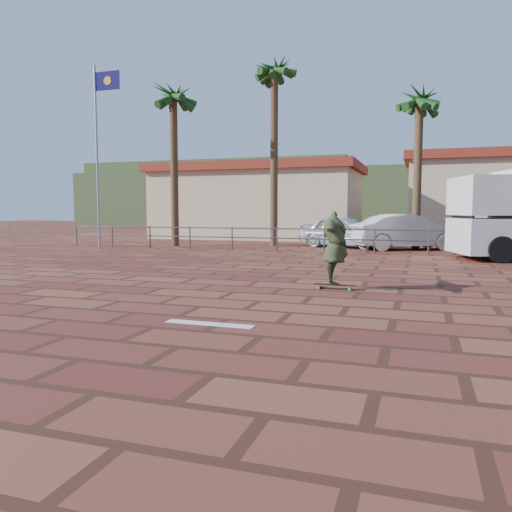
{
  "coord_description": "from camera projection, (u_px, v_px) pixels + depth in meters",
  "views": [
    {
      "loc": [
        3.7,
        -8.02,
        1.72
      ],
      "look_at": [
        0.57,
        1.44,
        0.8
      ],
      "focal_mm": 35.0,
      "sensor_mm": 36.0,
      "label": 1
    }
  ],
  "objects": [
    {
      "name": "building_west",
      "position": [
        259.0,
        201.0,
        31.36
      ],
      "size": [
        12.6,
        7.6,
        4.5
      ],
      "color": "beige",
      "rests_on": "ground"
    },
    {
      "name": "guardrail",
      "position": [
        324.0,
        236.0,
        20.18
      ],
      "size": [
        24.06,
        0.06,
        1.0
      ],
      "color": "#47494F",
      "rests_on": "ground"
    },
    {
      "name": "skateboarder",
      "position": [
        335.0,
        248.0,
        10.78
      ],
      "size": [
        0.8,
        2.03,
        1.6
      ],
      "primitive_type": "imported",
      "rotation": [
        0.0,
        0.0,
        1.71
      ],
      "color": "#2E391F",
      "rests_on": "longboard"
    },
    {
      "name": "car_silver",
      "position": [
        345.0,
        232.0,
        22.95
      ],
      "size": [
        4.63,
        3.1,
        1.46
      ],
      "primitive_type": "imported",
      "rotation": [
        0.0,
        0.0,
        1.22
      ],
      "color": "silver",
      "rests_on": "ground"
    },
    {
      "name": "longboard",
      "position": [
        335.0,
        286.0,
        10.86
      ],
      "size": [
        0.99,
        0.26,
        0.1
      ],
      "rotation": [
        0.0,
        0.0,
        -0.05
      ],
      "color": "olive",
      "rests_on": "ground"
    },
    {
      "name": "ground",
      "position": [
        200.0,
        307.0,
        8.9
      ],
      "size": [
        120.0,
        120.0,
        0.0
      ],
      "primitive_type": "plane",
      "color": "brown",
      "rests_on": "ground"
    },
    {
      "name": "hill_back",
      "position": [
        224.0,
        193.0,
        68.35
      ],
      "size": [
        35.0,
        14.0,
        8.0
      ],
      "primitive_type": "cube",
      "color": "#384C28",
      "rests_on": "ground"
    },
    {
      "name": "palm_left",
      "position": [
        274.0,
        76.0,
        23.29
      ],
      "size": [
        2.4,
        2.4,
        9.45
      ],
      "color": "brown",
      "rests_on": "ground"
    },
    {
      "name": "car_white",
      "position": [
        407.0,
        232.0,
        21.65
      ],
      "size": [
        4.93,
        3.56,
        1.55
      ],
      "primitive_type": "imported",
      "rotation": [
        0.0,
        0.0,
        2.03
      ],
      "color": "silver",
      "rests_on": "ground"
    },
    {
      "name": "palm_far_left",
      "position": [
        173.0,
        101.0,
        23.38
      ],
      "size": [
        2.4,
        2.4,
        8.25
      ],
      "color": "brown",
      "rests_on": "ground"
    },
    {
      "name": "flagpole",
      "position": [
        99.0,
        144.0,
        21.95
      ],
      "size": [
        1.3,
        0.1,
        8.0
      ],
      "color": "gray",
      "rests_on": "ground"
    },
    {
      "name": "palm_center",
      "position": [
        420.0,
        104.0,
        21.88
      ],
      "size": [
        2.4,
        2.4,
        7.75
      ],
      "color": "brown",
      "rests_on": "ground"
    },
    {
      "name": "hill_front",
      "position": [
        387.0,
        199.0,
        55.9
      ],
      "size": [
        70.0,
        18.0,
        6.0
      ],
      "primitive_type": "cube",
      "color": "#384C28",
      "rests_on": "ground"
    },
    {
      "name": "paint_stripe",
      "position": [
        209.0,
        324.0,
        7.54
      ],
      "size": [
        1.4,
        0.22,
        0.01
      ],
      "primitive_type": "cube",
      "color": "white",
      "rests_on": "ground"
    },
    {
      "name": "building_east",
      "position": [
        500.0,
        196.0,
        28.86
      ],
      "size": [
        10.6,
        6.6,
        5.0
      ],
      "color": "beige",
      "rests_on": "ground"
    }
  ]
}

